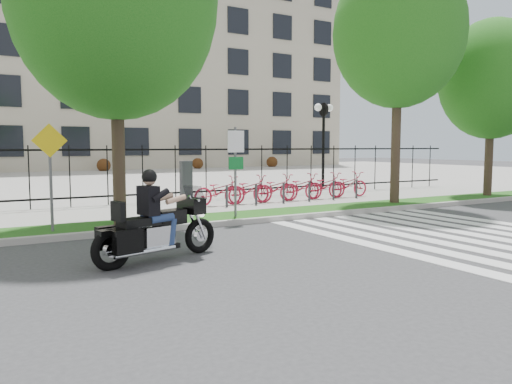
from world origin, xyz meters
TOP-DOWN VIEW (x-y plane):
  - ground at (0.00, 0.00)m, footprint 120.00×120.00m
  - curb at (0.00, 4.10)m, footprint 60.00×0.20m
  - grass_verge at (0.00, 4.95)m, footprint 60.00×1.50m
  - sidewalk at (0.00, 7.45)m, footprint 60.00×3.50m
  - plaza at (0.00, 25.00)m, footprint 80.00×34.00m
  - crosswalk_stripes at (4.83, 0.00)m, footprint 5.70×8.00m
  - iron_fence at (0.00, 9.20)m, footprint 30.00×0.06m
  - office_building at (0.00, 44.92)m, footprint 60.00×21.90m
  - lamp_post_right at (10.00, 12.00)m, footprint 1.06×0.70m
  - street_tree_1 at (-1.93, 4.95)m, footprint 5.07×5.07m
  - street_tree_2 at (7.70, 4.95)m, footprint 4.49×4.49m
  - street_tree_3 at (12.86, 4.95)m, footprint 4.10×4.10m
  - bike_share_station at (4.67, 7.20)m, footprint 7.81×0.86m
  - sign_pole_regulatory at (1.21, 4.58)m, footprint 0.50×0.09m
  - sign_pole_warning at (-3.59, 4.58)m, footprint 0.78×0.09m
  - motorcycle_rider at (-2.26, 1.10)m, footprint 2.61×1.15m

SIDE VIEW (x-z plane):
  - ground at x=0.00m, z-range 0.00..0.00m
  - crosswalk_stripes at x=4.83m, z-range 0.00..0.01m
  - plaza at x=0.00m, z-range 0.00..0.10m
  - curb at x=0.00m, z-range 0.00..0.15m
  - grass_verge at x=0.00m, z-range 0.00..0.15m
  - sidewalk at x=0.00m, z-range 0.00..0.15m
  - bike_share_station at x=4.67m, z-range -0.11..1.39m
  - motorcycle_rider at x=-2.26m, z-range -0.34..1.71m
  - iron_fence at x=0.00m, z-range 0.15..2.15m
  - sign_pole_regulatory at x=1.21m, z-range 0.49..2.99m
  - sign_pole_warning at x=-3.59m, z-range 0.50..2.99m
  - lamp_post_right at x=10.00m, z-range 1.08..5.33m
  - street_tree_3 at x=12.86m, z-range 1.26..8.22m
  - street_tree_1 at x=-1.93m, z-range 1.45..9.89m
  - street_tree_2 at x=7.70m, z-range 1.77..10.19m
  - office_building at x=0.00m, z-range -0.11..20.04m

